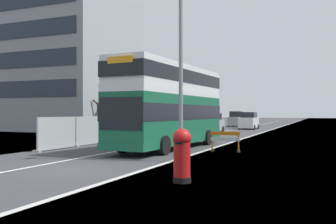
{
  "coord_description": "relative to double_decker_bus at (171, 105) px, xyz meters",
  "views": [
    {
      "loc": [
        8.98,
        -11.71,
        2.19
      ],
      "look_at": [
        1.41,
        6.15,
        2.2
      ],
      "focal_mm": 40.2,
      "sensor_mm": 36.0,
      "label": 1
    }
  ],
  "objects": [
    {
      "name": "car_receding_far",
      "position": [
        -3.9,
        35.31,
        -1.58
      ],
      "size": [
        1.93,
        4.11,
        2.32
      ],
      "color": "gray",
      "rests_on": "ground"
    },
    {
      "name": "car_oncoming_near",
      "position": [
        -3.08,
        19.17,
        -1.69
      ],
      "size": [
        2.1,
        4.39,
        2.06
      ],
      "color": "gray",
      "rests_on": "ground"
    },
    {
      "name": "red_pillar_postbox",
      "position": [
        4.58,
        -10.13,
        -1.74
      ],
      "size": [
        0.59,
        0.59,
        1.68
      ],
      "color": "black",
      "rests_on": "ground"
    },
    {
      "name": "roadworks_barrier",
      "position": [
        3.57,
        -0.76,
        -1.96
      ],
      "size": [
        1.63,
        0.59,
        1.12
      ],
      "color": "orange",
      "rests_on": "ground"
    },
    {
      "name": "bare_tree_far_verge_mid",
      "position": [
        -10.29,
        22.5,
        0.08
      ],
      "size": [
        2.9,
        3.02,
        5.39
      ],
      "color": "#4C3D2D",
      "rests_on": "ground"
    },
    {
      "name": "lamppost_foreground",
      "position": [
        2.78,
        -5.53,
        1.86
      ],
      "size": [
        0.29,
        0.7,
        9.52
      ],
      "color": "gray",
      "rests_on": "ground"
    },
    {
      "name": "ground",
      "position": [
        0.35,
        -9.27,
        -2.71
      ],
      "size": [
        140.0,
        280.0,
        0.1
      ],
      "color": "#38383A"
    },
    {
      "name": "construction_site_fence",
      "position": [
        -5.84,
        8.61,
        -1.72
      ],
      "size": [
        0.44,
        27.4,
        1.96
      ],
      "color": "#A8AAAD",
      "rests_on": "ground"
    },
    {
      "name": "double_decker_bus",
      "position": [
        0.0,
        0.0,
        0.0
      ],
      "size": [
        3.19,
        11.44,
        5.0
      ],
      "color": "#145638",
      "rests_on": "ground"
    },
    {
      "name": "bare_tree_far_verge_far",
      "position": [
        -15.13,
        39.1,
        -0.62
      ],
      "size": [
        2.23,
        2.93,
        4.42
      ],
      "color": "#4C3D2D",
      "rests_on": "ground"
    },
    {
      "name": "car_receding_mid",
      "position": [
        -0.59,
        27.91,
        -1.62
      ],
      "size": [
        2.09,
        4.49,
        2.2
      ],
      "color": "silver",
      "rests_on": "ground"
    },
    {
      "name": "bare_tree_far_verge_near",
      "position": [
        -12.8,
        13.38,
        -0.31
      ],
      "size": [
        3.12,
        2.47,
        4.49
      ],
      "color": "#4C3D2D",
      "rests_on": "ground"
    },
    {
      "name": "backdrop_office_block",
      "position": [
        -27.75,
        17.63,
        5.5
      ],
      "size": [
        27.21,
        13.88,
        16.31
      ],
      "color": "gray",
      "rests_on": "ground"
    }
  ]
}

